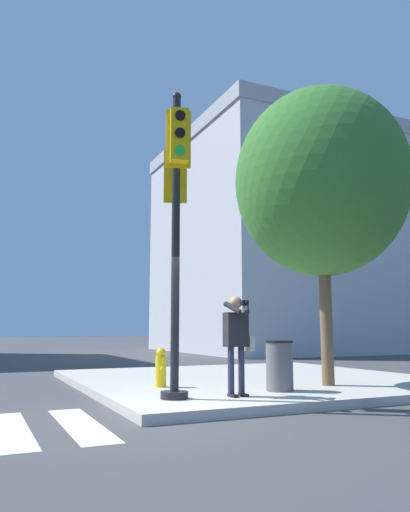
# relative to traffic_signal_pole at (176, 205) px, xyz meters

# --- Properties ---
(ground_plane) EXTENTS (160.00, 160.00, 0.00)m
(ground_plane) POSITION_rel_traffic_signal_pole_xyz_m (-0.45, -0.74, -3.41)
(ground_plane) COLOR #424244
(sidewalk_corner) EXTENTS (8.00, 8.00, 0.16)m
(sidewalk_corner) POSITION_rel_traffic_signal_pole_xyz_m (3.05, 2.76, -3.33)
(sidewalk_corner) COLOR #BCB7AD
(sidewalk_corner) RESTS_ON ground_plane
(traffic_signal_pole) EXTENTS (0.64, 1.24, 5.31)m
(traffic_signal_pole) POSITION_rel_traffic_signal_pole_xyz_m (0.00, 0.00, 0.00)
(traffic_signal_pole) COLOR black
(traffic_signal_pole) RESTS_ON sidewalk_corner
(person_photographer) EXTENTS (0.58, 0.54, 1.69)m
(person_photographer) POSITION_rel_traffic_signal_pole_xyz_m (1.08, -0.17, -2.24)
(person_photographer) COLOR black
(person_photographer) RESTS_ON sidewalk_corner
(street_tree) EXTENTS (3.70, 3.70, 6.29)m
(street_tree) POSITION_rel_traffic_signal_pole_xyz_m (3.55, 0.54, 1.00)
(street_tree) COLOR brown
(street_tree) RESTS_ON sidewalk_corner
(fire_hydrant) EXTENTS (0.21, 0.27, 0.76)m
(fire_hydrant) POSITION_rel_traffic_signal_pole_xyz_m (0.36, 1.68, -2.88)
(fire_hydrant) COLOR yellow
(fire_hydrant) RESTS_ON sidewalk_corner
(trash_bin) EXTENTS (0.52, 0.52, 0.92)m
(trash_bin) POSITION_rel_traffic_signal_pole_xyz_m (2.14, 0.17, -2.79)
(trash_bin) COLOR #5B5B60
(trash_bin) RESTS_ON sidewalk_corner
(building_right) EXTENTS (12.72, 12.98, 12.77)m
(building_right) POSITION_rel_traffic_signal_pole_xyz_m (13.80, 17.71, 2.99)
(building_right) COLOR #BCBCC1
(building_right) RESTS_ON ground_plane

